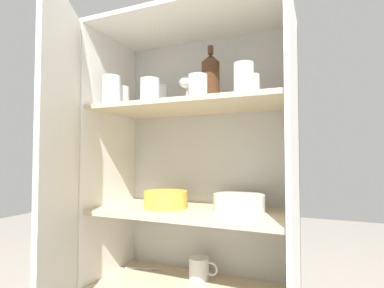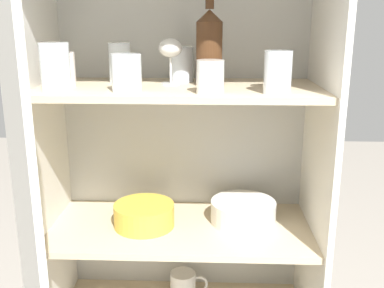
{
  "view_description": "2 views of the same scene",
  "coord_description": "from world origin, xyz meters",
  "px_view_note": "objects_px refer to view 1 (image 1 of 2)",
  "views": [
    {
      "loc": [
        0.52,
        -1.01,
        0.96
      ],
      "look_at": [
        0.0,
        0.21,
        1.01
      ],
      "focal_mm": 28.0,
      "sensor_mm": 36.0,
      "label": 1
    },
    {
      "loc": [
        0.09,
        -1.15,
        1.38
      ],
      "look_at": [
        0.04,
        0.24,
        0.99
      ],
      "focal_mm": 42.0,
      "sensor_mm": 36.0,
      "label": 2
    }
  ],
  "objects_px": {
    "coffee_mug_primary": "(200,268)",
    "mixing_bowl_large": "(166,199)",
    "plate_stack_white": "(239,203)",
    "wine_bottle": "(211,79)"
  },
  "relations": [
    {
      "from": "plate_stack_white",
      "to": "coffee_mug_primary",
      "type": "relative_size",
      "value": 1.61
    },
    {
      "from": "plate_stack_white",
      "to": "coffee_mug_primary",
      "type": "height_order",
      "value": "plate_stack_white"
    },
    {
      "from": "wine_bottle",
      "to": "mixing_bowl_large",
      "type": "bearing_deg",
      "value": -172.51
    },
    {
      "from": "plate_stack_white",
      "to": "wine_bottle",
      "type": "bearing_deg",
      "value": -171.2
    },
    {
      "from": "coffee_mug_primary",
      "to": "mixing_bowl_large",
      "type": "bearing_deg",
      "value": -139.55
    },
    {
      "from": "plate_stack_white",
      "to": "coffee_mug_primary",
      "type": "xyz_separation_m",
      "value": [
        -0.2,
        0.06,
        -0.32
      ]
    },
    {
      "from": "plate_stack_white",
      "to": "coffee_mug_primary",
      "type": "bearing_deg",
      "value": 163.09
    },
    {
      "from": "wine_bottle",
      "to": "plate_stack_white",
      "type": "height_order",
      "value": "wine_bottle"
    },
    {
      "from": "wine_bottle",
      "to": "coffee_mug_primary",
      "type": "bearing_deg",
      "value": 135.96
    },
    {
      "from": "wine_bottle",
      "to": "plate_stack_white",
      "type": "xyz_separation_m",
      "value": [
        0.12,
        0.02,
        -0.54
      ]
    }
  ]
}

